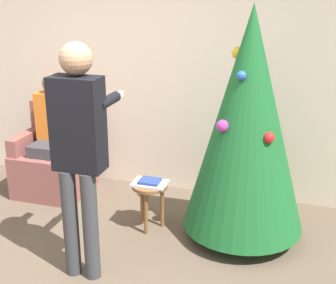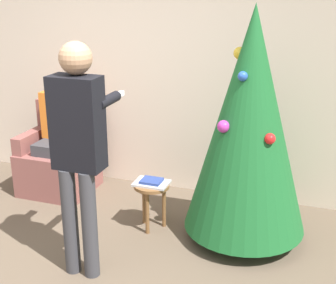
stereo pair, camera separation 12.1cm
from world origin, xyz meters
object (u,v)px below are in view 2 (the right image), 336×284
(side_stool, at_px, (152,193))
(armchair, at_px, (60,160))
(person_standing, at_px, (78,142))
(person_seated, at_px, (57,128))
(christmas_tree, at_px, (249,123))

(side_stool, bearing_deg, armchair, 158.97)
(armchair, relative_size, person_standing, 0.53)
(armchair, distance_m, person_seated, 0.37)
(person_seated, bearing_deg, christmas_tree, -9.39)
(christmas_tree, relative_size, person_seated, 1.59)
(person_seated, distance_m, side_stool, 1.38)
(christmas_tree, xyz_separation_m, person_standing, (-1.10, -0.91, 0.00))
(christmas_tree, height_order, armchair, christmas_tree)
(christmas_tree, bearing_deg, person_seated, 170.61)
(christmas_tree, xyz_separation_m, armchair, (-2.09, 0.37, -0.74))
(armchair, bearing_deg, side_stool, -21.03)
(armchair, xyz_separation_m, side_stool, (1.26, -0.48, 0.01))
(person_seated, relative_size, side_stool, 2.90)
(side_stool, bearing_deg, person_seated, 159.91)
(person_standing, bearing_deg, armchair, 127.96)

